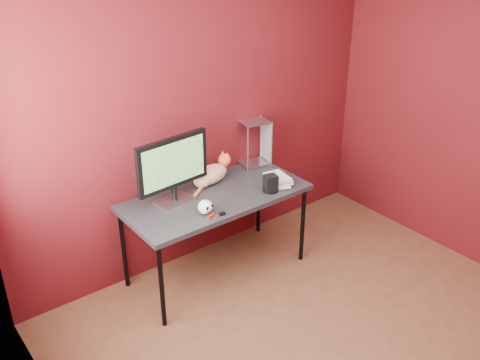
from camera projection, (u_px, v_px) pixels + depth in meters
room at (372, 170)px, 3.07m from camera, size 3.52×3.52×2.61m
desk at (216, 200)px, 4.30m from camera, size 1.50×0.70×0.75m
monitor at (173, 167)px, 4.03m from camera, size 0.62×0.22×0.54m
cat at (211, 174)px, 4.43m from camera, size 0.47×0.26×0.23m
skull_mug at (205, 207)px, 3.98m from camera, size 0.11×0.12×0.11m
speaker at (271, 184)px, 4.30m from camera, size 0.12×0.12×0.14m
book_stack at (271, 137)px, 4.24m from camera, size 0.24×0.26×0.86m
wire_rack at (254, 143)px, 4.71m from camera, size 0.27×0.23×0.41m
pocket_knife at (211, 216)px, 3.96m from camera, size 0.08×0.05×0.02m
black_gadget at (222, 214)px, 3.98m from camera, size 0.05×0.03×0.02m
washer at (217, 217)px, 3.96m from camera, size 0.05×0.05×0.00m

